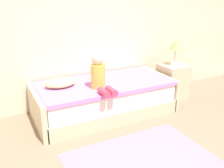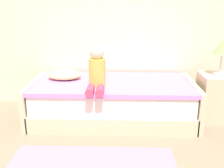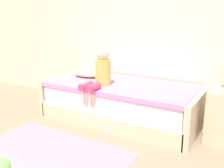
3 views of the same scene
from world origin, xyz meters
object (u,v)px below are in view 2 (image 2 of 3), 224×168
(nightstand, at_px, (216,97))
(table_lamp, at_px, (223,48))
(child_figure, at_px, (97,71))
(pillow, at_px, (64,75))
(bed, at_px, (113,100))

(nightstand, height_order, table_lamp, table_lamp)
(child_figure, distance_m, pillow, 0.58)
(table_lamp, bearing_deg, bed, -178.96)
(bed, distance_m, child_figure, 0.54)
(child_figure, xyz_separation_m, pillow, (-0.46, 0.33, -0.14))
(child_figure, height_order, pillow, child_figure)
(bed, bearing_deg, nightstand, 1.04)
(nightstand, bearing_deg, bed, -178.96)
(table_lamp, relative_size, child_figure, 0.88)
(bed, xyz_separation_m, table_lamp, (1.35, 0.02, 0.69))
(bed, height_order, nightstand, nightstand)
(table_lamp, height_order, pillow, table_lamp)
(pillow, bearing_deg, table_lamp, -2.17)
(bed, distance_m, nightstand, 1.35)
(bed, relative_size, child_figure, 4.14)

